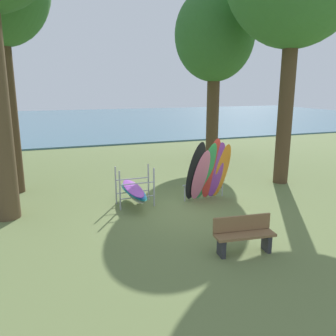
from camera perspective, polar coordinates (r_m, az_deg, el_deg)
name	(u,v)px	position (r m, az deg, el deg)	size (l,w,h in m)	color
ground_plane	(190,209)	(10.95, 3.72, -6.72)	(80.00, 80.00, 0.00)	olive
lake_water	(80,120)	(40.46, -14.35, 7.61)	(80.00, 36.00, 0.10)	#477084
tree_mid_behind	(216,42)	(19.90, 7.88, 19.88)	(3.21, 3.21, 8.07)	#42301E
tree_far_left_back	(215,37)	(17.46, 7.66, 20.62)	(3.74, 3.74, 8.25)	#4C3823
leaning_board_pile	(208,172)	(11.43, 6.65, -0.65)	(1.62, 1.03, 2.17)	black
board_storage_rack	(134,190)	(11.17, -5.60, -3.67)	(1.15, 2.13, 1.25)	#9EA0A5
park_bench	(244,234)	(8.24, 12.34, -10.55)	(1.44, 0.57, 0.85)	#2D2D33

